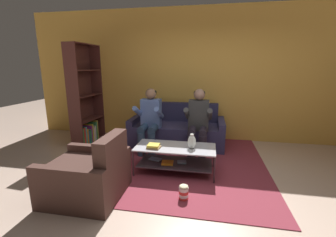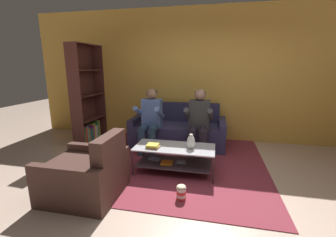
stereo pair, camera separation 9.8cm
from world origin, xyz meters
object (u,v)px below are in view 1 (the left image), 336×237
Objects in this scene: vase at (192,142)px; popcorn_tub at (184,192)px; couch at (177,131)px; person_seated_left at (150,118)px; coffee_table at (175,155)px; bookshelf at (85,108)px; person_seated_right at (198,120)px; book_stack at (154,146)px; armchair at (88,176)px.

vase is 0.83m from popcorn_tub.
person_seated_left reaches higher than couch.
couch is 1.33m from coffee_table.
coffee_table is 2.42m from bookshelf.
couch is at bearing 132.33° from person_seated_right.
book_stack is 2.18m from bookshelf.
person_seated_right is (0.93, 0.00, 0.00)m from person_seated_left.
coffee_table is at bearing 173.43° from vase.
person_seated_right is 1.66m from popcorn_tub.
popcorn_tub is at bearing -49.28° from book_stack.
person_seated_right is (0.47, -0.51, 0.39)m from couch.
vase is at bearing -6.57° from coffee_table.
couch is 1.58× the size of person_seated_left.
person_seated_right is 5.91× the size of book_stack.
person_seated_right reaches higher than person_seated_left.
bookshelf is at bearing 155.76° from vase.
book_stack is at bearing -171.83° from vase.
bookshelf reaches higher than person_seated_right.
bookshelf is (-1.97, -0.28, 0.48)m from couch.
vase is 0.59m from book_stack.
popcorn_tub is (0.38, -2.06, -0.19)m from couch.
bookshelf is 10.37× the size of popcorn_tub.
person_seated_left is at bearing -179.97° from person_seated_right.
couch is 2.36m from armchair.
book_stack is (0.31, -0.92, -0.23)m from person_seated_left.
person_seated_left is at bearing 108.36° from book_stack.
bookshelf is (-2.12, 1.05, 0.50)m from coffee_table.
bookshelf is (-2.39, 1.08, 0.24)m from vase.
person_seated_left is 6.11× the size of popcorn_tub.
book_stack is at bearing -124.17° from person_seated_right.
person_seated_left is 1.00m from book_stack.
person_seated_left reaches higher than book_stack.
couch reaches higher than coffee_table.
person_seated_left is at bearing -132.30° from couch.
couch is 9.30× the size of book_stack.
bookshelf is 3.03m from popcorn_tub.
bookshelf reaches higher than couch.
vase is 1.13× the size of popcorn_tub.
popcorn_tub is (0.54, -0.63, -0.35)m from book_stack.
vase reaches higher than popcorn_tub.
vase is 2.63m from bookshelf.
bookshelf is at bearing 171.09° from person_seated_left.
couch reaches higher than armchair.
couch reaches higher than vase.
person_seated_left is 0.99× the size of coffee_table.
bookshelf is at bearing 153.79° from coffee_table.
book_stack is at bearing -159.93° from coffee_table.
couch is 0.79m from person_seated_right.
person_seated_left is 1.09m from coffee_table.
vase is 1.09× the size of book_stack.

